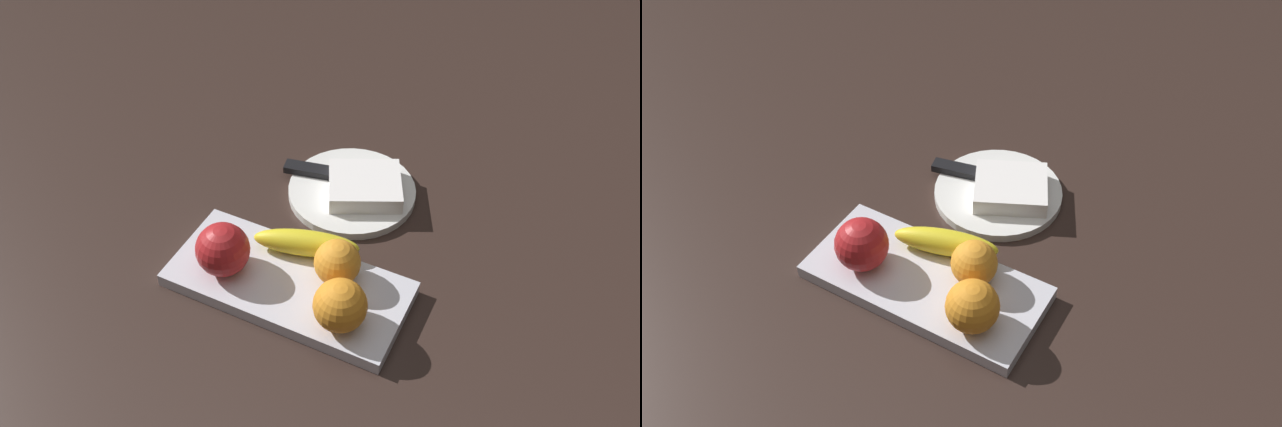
{
  "view_description": "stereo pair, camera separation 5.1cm",
  "coord_description": "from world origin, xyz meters",
  "views": [
    {
      "loc": [
        0.31,
        -0.52,
        0.75
      ],
      "look_at": [
        -0.0,
        0.12,
        0.05
      ],
      "focal_mm": 38.48,
      "sensor_mm": 36.0,
      "label": 1
    },
    {
      "loc": [
        0.35,
        -0.5,
        0.75
      ],
      "look_at": [
        -0.0,
        0.12,
        0.05
      ],
      "focal_mm": 38.48,
      "sensor_mm": 36.0,
      "label": 2
    }
  ],
  "objects": [
    {
      "name": "ground_plane",
      "position": [
        0.0,
        0.0,
        0.0
      ],
      "size": [
        2.4,
        2.4,
        0.0
      ],
      "primitive_type": "plane",
      "color": "#30211D"
    },
    {
      "name": "fruit_tray",
      "position": [
        -0.0,
        0.01,
        0.01
      ],
      "size": [
        0.33,
        0.15,
        0.02
      ],
      "primitive_type": "cube",
      "color": "silver",
      "rests_on": "ground_plane"
    },
    {
      "name": "apple",
      "position": [
        -0.09,
        -0.01,
        0.06
      ],
      "size": [
        0.08,
        0.08,
        0.08
      ],
      "primitive_type": "sphere",
      "color": "#AE1D21",
      "rests_on": "fruit_tray"
    },
    {
      "name": "banana",
      "position": [
        -0.0,
        0.07,
        0.04
      ],
      "size": [
        0.16,
        0.08,
        0.04
      ],
      "primitive_type": "ellipsoid",
      "rotation": [
        0.0,
        0.0,
        0.29
      ],
      "color": "yellow",
      "rests_on": "fruit_tray"
    },
    {
      "name": "orange_near_apple",
      "position": [
        0.1,
        -0.02,
        0.06
      ],
      "size": [
        0.07,
        0.07,
        0.07
      ],
      "primitive_type": "sphere",
      "color": "orange",
      "rests_on": "fruit_tray"
    },
    {
      "name": "orange_near_banana",
      "position": [
        0.06,
        0.05,
        0.05
      ],
      "size": [
        0.06,
        0.06,
        0.06
      ],
      "primitive_type": "sphere",
      "color": "orange",
      "rests_on": "fruit_tray"
    },
    {
      "name": "dinner_plate",
      "position": [
        -0.0,
        0.23,
        0.01
      ],
      "size": [
        0.2,
        0.2,
        0.01
      ],
      "primitive_type": "cylinder",
      "color": "white",
      "rests_on": "ground_plane"
    },
    {
      "name": "folded_napkin",
      "position": [
        0.02,
        0.23,
        0.03
      ],
      "size": [
        0.15,
        0.14,
        0.03
      ],
      "primitive_type": "cube",
      "rotation": [
        0.0,
        0.0,
        0.44
      ],
      "color": "white",
      "rests_on": "dinner_plate"
    },
    {
      "name": "knife",
      "position": [
        -0.06,
        0.24,
        0.02
      ],
      "size": [
        0.18,
        0.06,
        0.01
      ],
      "rotation": [
        0.0,
        0.0,
        0.2
      ],
      "color": "silver",
      "rests_on": "dinner_plate"
    }
  ]
}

